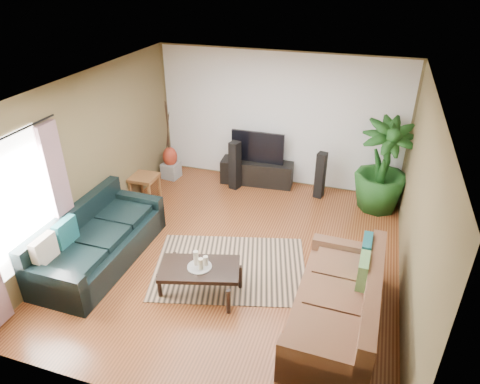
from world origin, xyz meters
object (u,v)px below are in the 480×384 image
at_px(coffee_table, 200,280).
at_px(speaker_left, 235,165).
at_px(speaker_right, 320,175).
at_px(side_table, 145,188).
at_px(sofa_right, 336,299).
at_px(television, 258,147).
at_px(potted_plant, 383,166).
at_px(vase, 170,157).
at_px(sofa_left, 99,237).
at_px(pedestal, 171,170).
at_px(tv_stand, 257,172).

distance_m(coffee_table, speaker_left, 3.20).
relative_size(speaker_right, side_table, 1.83).
relative_size(sofa_right, television, 2.03).
distance_m(potted_plant, vase, 4.30).
bearing_deg(television, sofa_left, -116.21).
bearing_deg(coffee_table, pedestal, 106.60).
xyz_separation_m(speaker_left, pedestal, (-1.46, 0.03, -0.34)).
height_order(speaker_right, potted_plant, potted_plant).
bearing_deg(pedestal, vase, 0.00).
bearing_deg(television, sofa_right, -59.92).
relative_size(coffee_table, pedestal, 3.29).
relative_size(tv_stand, vase, 3.48).
bearing_deg(tv_stand, side_table, -149.25).
bearing_deg(speaker_left, sofa_left, -97.36).
bearing_deg(tv_stand, potted_plant, -11.21).
distance_m(sofa_right, pedestal, 5.02).
relative_size(tv_stand, pedestal, 4.46).
relative_size(coffee_table, side_table, 2.13).
bearing_deg(vase, sofa_left, -85.50).
relative_size(sofa_left, television, 2.15).
xyz_separation_m(sofa_left, television, (1.60, 3.26, 0.39)).
bearing_deg(speaker_right, vase, -165.72).
distance_m(television, pedestal, 1.97).
height_order(sofa_right, potted_plant, potted_plant).
distance_m(sofa_left, speaker_right, 4.25).
bearing_deg(speaker_right, coffee_table, -97.66).
height_order(pedestal, vase, vase).
distance_m(speaker_left, vase, 1.46).
relative_size(tv_stand, television, 1.36).
height_order(potted_plant, pedestal, potted_plant).
distance_m(speaker_left, side_table, 1.83).
xyz_separation_m(speaker_left, side_table, (-1.51, -1.00, -0.25)).
bearing_deg(tv_stand, television, 0.00).
xyz_separation_m(pedestal, side_table, (-0.05, -1.03, 0.09)).
bearing_deg(side_table, sofa_right, -28.91).
xyz_separation_m(tv_stand, side_table, (-1.89, -1.34, 0.01)).
bearing_deg(side_table, sofa_left, -81.60).
height_order(sofa_left, pedestal, sofa_left).
bearing_deg(television, speaker_right, -7.80).
bearing_deg(vase, potted_plant, 0.44).
height_order(television, potted_plant, potted_plant).
height_order(tv_stand, pedestal, tv_stand).
bearing_deg(potted_plant, tv_stand, 173.50).
distance_m(speaker_right, pedestal, 3.18).
bearing_deg(vase, side_table, -92.83).
bearing_deg(sofa_left, speaker_right, -43.33).
bearing_deg(side_table, potted_plant, 13.80).
bearing_deg(vase, tv_stand, 9.62).
height_order(sofa_right, tv_stand, sofa_right).
relative_size(tv_stand, speaker_right, 1.58).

